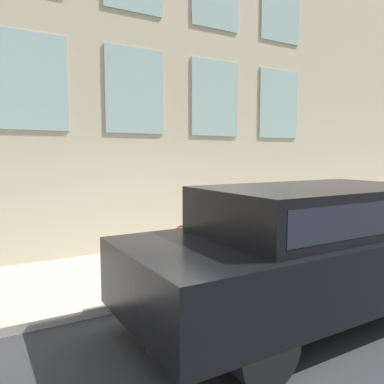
{
  "coord_description": "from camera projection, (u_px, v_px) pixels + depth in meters",
  "views": [
    {
      "loc": [
        -4.7,
        2.95,
        2.11
      ],
      "look_at": [
        0.85,
        -0.29,
        1.48
      ],
      "focal_mm": 35.0,
      "sensor_mm": 36.0,
      "label": 1
    }
  ],
  "objects": [
    {
      "name": "ground_plane",
      "position": [
        204.0,
        294.0,
        5.72
      ],
      "size": [
        80.0,
        80.0,
        0.0
      ],
      "primitive_type": "plane",
      "color": "#2D2D30"
    },
    {
      "name": "person",
      "position": [
        201.0,
        217.0,
        6.91
      ],
      "size": [
        0.35,
        0.23,
        1.44
      ],
      "rotation": [
        0.0,
        0.0,
        1.71
      ],
      "color": "#726651",
      "rests_on": "sidewalk"
    },
    {
      "name": "sidewalk",
      "position": [
        165.0,
        267.0,
        6.87
      ],
      "size": [
        2.69,
        60.0,
        0.12
      ],
      "color": "#A8A093",
      "rests_on": "ground_plane"
    },
    {
      "name": "fire_hydrant",
      "position": [
        182.0,
        250.0,
        6.15
      ],
      "size": [
        0.31,
        0.43,
        0.85
      ],
      "color": "red",
      "rests_on": "sidewalk"
    },
    {
      "name": "parked_truck_black_near",
      "position": [
        312.0,
        242.0,
        4.9
      ],
      "size": [
        2.01,
        4.95,
        1.71
      ],
      "color": "black",
      "rests_on": "ground_plane"
    },
    {
      "name": "building_facade",
      "position": [
        132.0,
        56.0,
        7.76
      ],
      "size": [
        0.33,
        40.0,
        8.32
      ],
      "color": "#C6B793",
      "rests_on": "ground_plane"
    }
  ]
}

